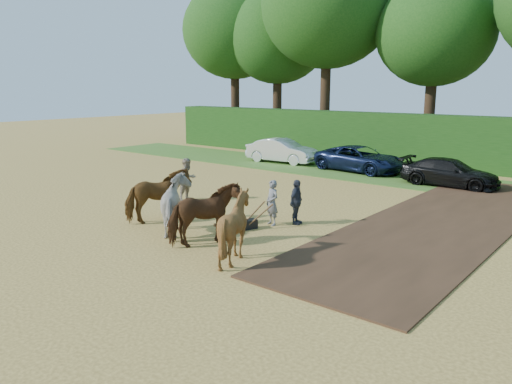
{
  "coord_description": "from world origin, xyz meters",
  "views": [
    {
      "loc": [
        7.03,
        -10.02,
        4.6
      ],
      "look_at": [
        -2.49,
        1.61,
        1.4
      ],
      "focal_mm": 35.0,
      "sensor_mm": 36.0,
      "label": 1
    }
  ],
  "objects_px": {
    "spectator_near": "(188,179)",
    "plough_team": "(194,210)",
    "spectator_far": "(296,202)",
    "parked_cars": "(500,175)"
  },
  "relations": [
    {
      "from": "plough_team",
      "to": "parked_cars",
      "type": "bearing_deg",
      "value": 69.02
    },
    {
      "from": "spectator_near",
      "to": "spectator_far",
      "type": "xyz_separation_m",
      "value": [
        5.53,
        -0.21,
        -0.1
      ]
    },
    {
      "from": "spectator_near",
      "to": "parked_cars",
      "type": "bearing_deg",
      "value": -45.35
    },
    {
      "from": "plough_team",
      "to": "parked_cars",
      "type": "height_order",
      "value": "plough_team"
    },
    {
      "from": "parked_cars",
      "to": "spectator_near",
      "type": "bearing_deg",
      "value": -132.08
    },
    {
      "from": "spectator_far",
      "to": "parked_cars",
      "type": "bearing_deg",
      "value": -32.11
    },
    {
      "from": "spectator_near",
      "to": "plough_team",
      "type": "relative_size",
      "value": 0.27
    },
    {
      "from": "spectator_near",
      "to": "spectator_far",
      "type": "height_order",
      "value": "spectator_near"
    },
    {
      "from": "spectator_far",
      "to": "plough_team",
      "type": "bearing_deg",
      "value": 143.53
    },
    {
      "from": "spectator_far",
      "to": "plough_team",
      "type": "distance_m",
      "value": 3.64
    }
  ]
}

